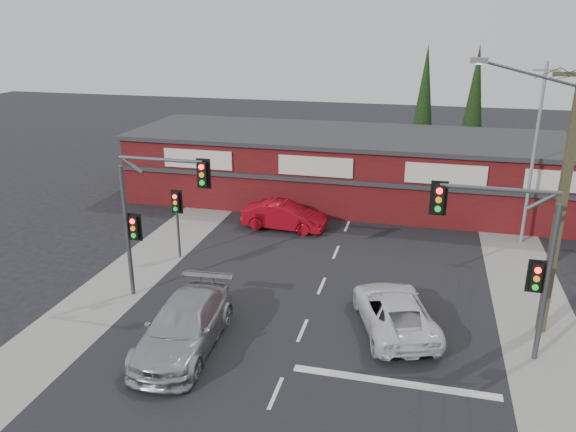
% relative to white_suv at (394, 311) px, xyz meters
% --- Properties ---
extents(ground, '(120.00, 120.00, 0.00)m').
position_rel_white_suv_xyz_m(ground, '(-3.23, -1.86, -0.72)').
color(ground, black).
rests_on(ground, ground).
extents(road_strip, '(14.00, 70.00, 0.01)m').
position_rel_white_suv_xyz_m(road_strip, '(-3.23, 3.14, -0.71)').
color(road_strip, black).
rests_on(road_strip, ground).
extents(verge_left, '(3.00, 70.00, 0.02)m').
position_rel_white_suv_xyz_m(verge_left, '(-11.73, 3.14, -0.71)').
color(verge_left, gray).
rests_on(verge_left, ground).
extents(verge_right, '(3.00, 70.00, 0.02)m').
position_rel_white_suv_xyz_m(verge_right, '(5.27, 3.14, -0.71)').
color(verge_right, gray).
rests_on(verge_right, ground).
extents(stop_line, '(6.50, 0.35, 0.01)m').
position_rel_white_suv_xyz_m(stop_line, '(0.27, -3.36, -0.70)').
color(stop_line, silver).
rests_on(stop_line, ground).
extents(white_suv, '(3.86, 5.65, 1.43)m').
position_rel_white_suv_xyz_m(white_suv, '(0.00, 0.00, 0.00)').
color(white_suv, silver).
rests_on(white_suv, ground).
extents(silver_suv, '(2.66, 5.85, 1.66)m').
position_rel_white_suv_xyz_m(silver_suv, '(-6.98, -3.06, 0.11)').
color(silver_suv, '#ABAEB0').
rests_on(silver_suv, ground).
extents(red_sedan, '(4.64, 1.89, 1.50)m').
position_rel_white_suv_xyz_m(red_sedan, '(-6.52, 9.13, 0.03)').
color(red_sedan, '#A00915').
rests_on(red_sedan, ground).
extents(lane_dashes, '(0.12, 43.06, 0.01)m').
position_rel_white_suv_xyz_m(lane_dashes, '(-3.23, 0.88, -0.70)').
color(lane_dashes, silver).
rests_on(lane_dashes, ground).
extents(shop_building, '(27.30, 8.40, 4.22)m').
position_rel_white_suv_xyz_m(shop_building, '(-4.22, 15.13, 1.42)').
color(shop_building, '#4F0F12').
rests_on(shop_building, ground).
extents(conifer_near, '(1.80, 1.80, 9.25)m').
position_rel_white_suv_xyz_m(conifer_near, '(0.27, 22.14, 4.76)').
color(conifer_near, '#2D2116').
rests_on(conifer_near, ground).
extents(conifer_far, '(1.80, 1.80, 9.25)m').
position_rel_white_suv_xyz_m(conifer_far, '(3.77, 24.14, 4.76)').
color(conifer_far, '#2D2116').
rests_on(conifer_far, ground).
extents(traffic_mast_left, '(3.77, 0.27, 5.97)m').
position_rel_white_suv_xyz_m(traffic_mast_left, '(-9.66, 0.15, 3.21)').
color(traffic_mast_left, '#47494C').
rests_on(traffic_mast_left, ground).
extents(traffic_mast_right, '(3.96, 0.27, 5.97)m').
position_rel_white_suv_xyz_m(traffic_mast_right, '(3.63, -0.85, 3.23)').
color(traffic_mast_right, '#47494C').
rests_on(traffic_mast_right, ground).
extents(pedestal_signal, '(0.55, 0.27, 3.38)m').
position_rel_white_suv_xyz_m(pedestal_signal, '(-10.43, 4.15, 1.69)').
color(pedestal_signal, '#47494C').
rests_on(pedestal_signal, ground).
extents(utility_pole, '(4.38, 0.59, 10.00)m').
position_rel_white_suv_xyz_m(utility_pole, '(5.13, 1.13, 4.68)').
color(utility_pole, '#494429').
rests_on(utility_pole, ground).
extents(steel_pole, '(1.20, 0.16, 9.00)m').
position_rel_white_suv_xyz_m(steel_pole, '(5.77, 10.14, 3.99)').
color(steel_pole, gray).
rests_on(steel_pole, ground).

